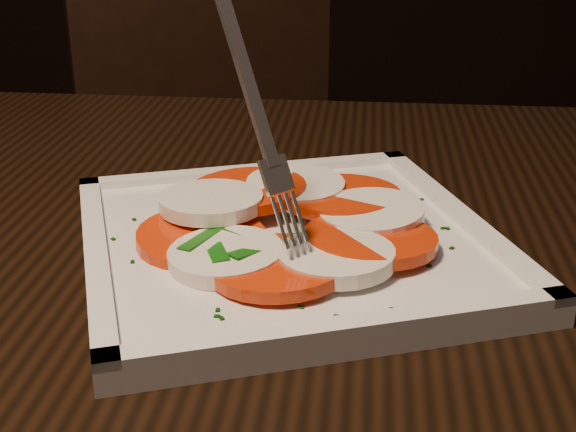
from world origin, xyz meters
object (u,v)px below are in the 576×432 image
chair (227,190)px  plate (288,246)px  table (167,349)px  fork (242,97)px

chair → plate: size_ratio=3.36×
table → fork: bearing=-41.1°
plate → fork: bearing=-143.2°
fork → chair: bearing=53.9°
fork → table: bearing=98.8°
table → plate: 0.15m
fork → plate: bearing=-3.3°
chair → plate: 0.73m
chair → fork: size_ratio=5.55×
table → fork: (0.07, -0.06, 0.22)m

